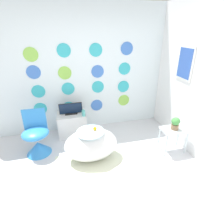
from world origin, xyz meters
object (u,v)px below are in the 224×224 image
object	(u,v)px
tv	(71,109)
vase	(84,113)
bathtub	(91,145)
potted_plant_left	(175,123)
chair	(37,140)

from	to	relation	value
tv	vase	distance (m)	0.30
bathtub	tv	distance (m)	0.99
potted_plant_left	tv	bearing A→B (deg)	148.82
bathtub	tv	world-z (taller)	tv
bathtub	tv	size ratio (longest dim) A/B	1.95
chair	vase	bearing A→B (deg)	20.95
chair	tv	xyz separation A→B (m)	(0.65, 0.51, 0.32)
tv	vase	xyz separation A→B (m)	(0.25, -0.17, -0.04)
chair	potted_plant_left	distance (m)	2.51
bathtub	vase	world-z (taller)	vase
bathtub	chair	distance (m)	1.01
potted_plant_left	vase	bearing A→B (deg)	149.31
chair	tv	world-z (taller)	chair
bathtub	chair	size ratio (longest dim) A/B	1.12
potted_plant_left	bathtub	bearing A→B (deg)	173.41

